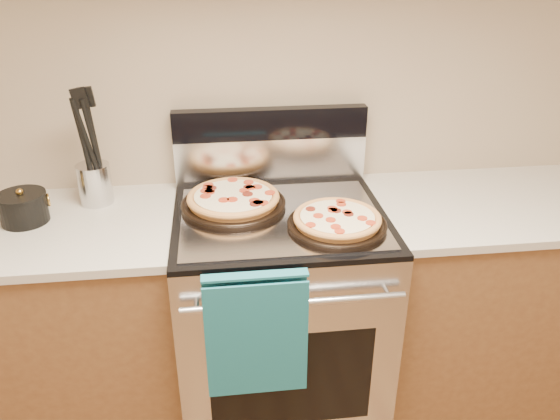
{
  "coord_description": "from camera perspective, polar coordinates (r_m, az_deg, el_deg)",
  "views": [
    {
      "loc": [
        -0.21,
        -0.08,
        1.8
      ],
      "look_at": [
        -0.01,
        1.55,
        0.99
      ],
      "focal_mm": 35.0,
      "sensor_mm": 36.0,
      "label": 1
    }
  ],
  "objects": [
    {
      "name": "pepperoni_pizza_front",
      "position": [
        1.86,
        5.99,
        -1.12
      ],
      "size": [
        0.43,
        0.43,
        0.04
      ],
      "primitive_type": null,
      "rotation": [
        0.0,
        0.0,
        -0.34
      ],
      "color": "#BF7B3A",
      "rests_on": "foil_sheet"
    },
    {
      "name": "backsplash_upper",
      "position": [
        2.15,
        -1.02,
        9.03
      ],
      "size": [
        0.76,
        0.06,
        0.12
      ],
      "primitive_type": "cube",
      "color": "black",
      "rests_on": "backsplash_lower"
    },
    {
      "name": "dish_towel",
      "position": [
        1.75,
        -2.49,
        -12.63
      ],
      "size": [
        0.32,
        0.05,
        0.42
      ],
      "primitive_type": null,
      "color": "#18737A",
      "rests_on": "oven_handle"
    },
    {
      "name": "cabinet_right",
      "position": [
        2.48,
        20.77,
        -8.89
      ],
      "size": [
        1.0,
        0.62,
        0.88
      ],
      "primitive_type": "cube",
      "color": "brown",
      "rests_on": "ground"
    },
    {
      "name": "wall_back",
      "position": [
        2.14,
        -1.18,
        14.2
      ],
      "size": [
        4.0,
        0.0,
        4.0
      ],
      "primitive_type": "plane",
      "rotation": [
        1.57,
        0.0,
        0.0
      ],
      "color": "tan",
      "rests_on": "ground"
    },
    {
      "name": "cooktop",
      "position": [
        1.96,
        -0.02,
        -0.67
      ],
      "size": [
        0.76,
        0.68,
        0.02
      ],
      "primitive_type": "cube",
      "color": "black",
      "rests_on": "range_body"
    },
    {
      "name": "utensil_crock",
      "position": [
        2.15,
        -18.77,
        2.62
      ],
      "size": [
        0.12,
        0.12,
        0.15
      ],
      "primitive_type": "cylinder",
      "rotation": [
        0.0,
        0.0,
        -0.02
      ],
      "color": "silver",
      "rests_on": "countertop_left"
    },
    {
      "name": "range_body",
      "position": [
        2.21,
        -0.01,
        -11.36
      ],
      "size": [
        0.76,
        0.68,
        0.9
      ],
      "primitive_type": "cube",
      "color": "#B7B7BC",
      "rests_on": "ground"
    },
    {
      "name": "oven_handle",
      "position": [
        1.7,
        1.53,
        -9.71
      ],
      "size": [
        0.7,
        0.03,
        0.03
      ],
      "primitive_type": "cylinder",
      "rotation": [
        0.0,
        1.57,
        0.0
      ],
      "color": "silver",
      "rests_on": "range_body"
    },
    {
      "name": "backsplash_lower",
      "position": [
        2.2,
        -0.99,
        5.3
      ],
      "size": [
        0.76,
        0.06,
        0.18
      ],
      "primitive_type": "cube",
      "color": "silver",
      "rests_on": "cooktop"
    },
    {
      "name": "countertop_right",
      "position": [
        2.26,
        22.59,
        0.61
      ],
      "size": [
        1.02,
        0.64,
        0.03
      ],
      "primitive_type": "cube",
      "color": "beige",
      "rests_on": "cabinet_right"
    },
    {
      "name": "pepperoni_pizza_back",
      "position": [
        1.99,
        -4.89,
        1.04
      ],
      "size": [
        0.42,
        0.42,
        0.05
      ],
      "primitive_type": null,
      "rotation": [
        0.0,
        0.0,
        0.12
      ],
      "color": "#BF7B3A",
      "rests_on": "foil_sheet"
    },
    {
      "name": "cabinet_left",
      "position": [
        2.33,
        -22.67,
        -11.86
      ],
      "size": [
        1.0,
        0.62,
        0.88
      ],
      "primitive_type": "cube",
      "color": "brown",
      "rests_on": "ground"
    },
    {
      "name": "oven_window",
      "position": [
        1.96,
        1.23,
        -17.33
      ],
      "size": [
        0.56,
        0.01,
        0.4
      ],
      "primitive_type": "cube",
      "color": "black",
      "rests_on": "range_body"
    },
    {
      "name": "saucepan",
      "position": [
        2.1,
        -25.22,
        0.1
      ],
      "size": [
        0.2,
        0.2,
        0.1
      ],
      "primitive_type": "cylinder",
      "rotation": [
        0.0,
        0.0,
        0.33
      ],
      "color": "black",
      "rests_on": "countertop_left"
    },
    {
      "name": "foil_sheet",
      "position": [
        1.93,
        0.09,
        -0.73
      ],
      "size": [
        0.7,
        0.55,
        0.01
      ],
      "primitive_type": "cube",
      "color": "gray",
      "rests_on": "cooktop"
    },
    {
      "name": "countertop_left",
      "position": [
        2.09,
        -24.81,
        -1.93
      ],
      "size": [
        1.02,
        0.64,
        0.03
      ],
      "primitive_type": "cube",
      "color": "beige",
      "rests_on": "cabinet_left"
    }
  ]
}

